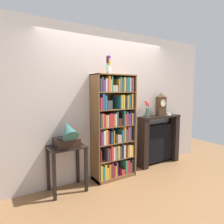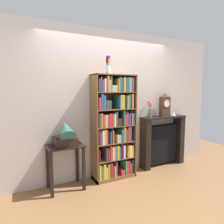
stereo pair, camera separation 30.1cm
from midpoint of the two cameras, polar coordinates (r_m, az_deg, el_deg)
ground_plane at (r=3.78m, az=-1.38°, el=-18.64°), size 7.57×6.40×0.02m
wall_back at (r=3.74m, az=-1.61°, el=2.36°), size 4.57×0.08×2.65m
bookshelf at (r=3.54m, az=-1.91°, el=-4.88°), size 0.77×0.33×1.85m
cup_stack at (r=3.43m, az=-3.55°, el=13.32°), size 0.08×0.08×0.30m
side_table_left at (r=3.28m, az=-15.50°, el=-12.82°), size 0.56×0.41×0.72m
gramophone at (r=3.13m, az=-15.42°, el=-6.65°), size 0.34×0.46×0.46m
fireplace_mantel at (r=4.37m, az=11.29°, el=-7.95°), size 1.01×0.25×1.05m
mantel_clock at (r=4.25m, az=11.96°, el=2.18°), size 0.21×0.12×0.48m
flower_vase at (r=4.01m, az=8.01°, el=0.87°), size 0.11×0.17×0.32m
teacup_with_saucer at (r=4.43m, az=13.94°, el=-0.54°), size 0.14×0.14×0.05m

